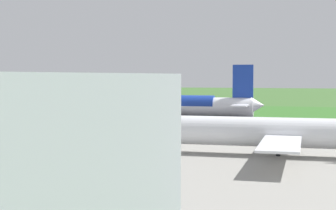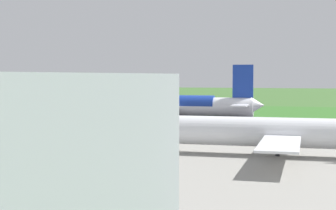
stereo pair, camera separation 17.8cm
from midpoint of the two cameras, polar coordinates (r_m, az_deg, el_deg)
ground_plane at (r=152.15m, az=-3.05°, el=-1.64°), size 800.00×800.00×0.00m
runway_asphalt at (r=152.15m, az=-3.05°, el=-1.63°), size 600.00×32.98×0.06m
apron_concrete at (r=105.84m, az=-12.26°, el=-3.83°), size 440.00×110.00×0.05m
grass_verge_foreground at (r=189.62m, az=0.92°, el=-0.67°), size 600.00×80.00×0.04m
airliner_main at (r=149.18m, az=0.11°, el=-0.06°), size 54.06×44.16×15.88m
airliner_parked_near at (r=85.74m, az=11.95°, el=-2.84°), size 49.37×40.32×14.43m
service_truck_baggage at (r=116.69m, az=17.46°, el=-2.58°), size 3.35×6.13×2.65m
service_car_followme at (r=176.87m, az=-12.77°, el=-0.76°), size 4.14×4.33×1.62m
no_stopping_sign at (r=196.81m, az=-2.17°, el=-0.06°), size 0.60×0.10×2.75m
traffic_cone_orange at (r=196.24m, az=-3.23°, el=-0.47°), size 0.40×0.40×0.55m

